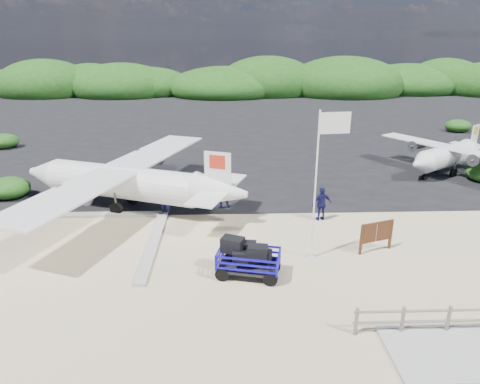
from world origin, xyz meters
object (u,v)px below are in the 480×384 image
object	(u,v)px
signboard	(374,251)
aircraft_large	(378,141)
crew_a	(165,198)
crew_c	(322,204)
flagpole	(311,258)
baggage_cart	(248,276)
aircraft_small	(119,125)
crew_b	(222,191)

from	to	relation	value
signboard	aircraft_large	xyz separation A→B (m)	(7.33, 20.89, 0.00)
crew_a	crew_c	xyz separation A→B (m)	(8.19, -0.98, -0.06)
flagpole	crew_c	distance (m)	4.29
baggage_cart	crew_c	xyz separation A→B (m)	(4.07, 5.39, 0.91)
flagpole	aircraft_small	world-z (taller)	flagpole
crew_c	signboard	bearing A→B (deg)	102.70
baggage_cart	crew_a	bearing A→B (deg)	135.96
crew_a	aircraft_large	bearing A→B (deg)	-125.12
aircraft_large	signboard	bearing A→B (deg)	91.26
aircraft_large	crew_b	bearing A→B (deg)	68.13
baggage_cart	crew_c	world-z (taller)	crew_c
flagpole	signboard	distance (m)	3.00
crew_b	aircraft_large	world-z (taller)	aircraft_large
crew_a	aircraft_small	world-z (taller)	crew_a
crew_a	aircraft_small	xyz separation A→B (m)	(-8.10, 24.43, -0.97)
signboard	crew_c	bearing A→B (deg)	96.75
signboard	aircraft_large	bearing A→B (deg)	51.77
crew_a	crew_c	bearing A→B (deg)	-175.58
aircraft_large	aircraft_small	distance (m)	26.55
signboard	crew_a	bearing A→B (deg)	136.63
crew_b	crew_c	xyz separation A→B (m)	(5.15, -1.89, -0.07)
signboard	crew_c	distance (m)	4.00
crew_c	aircraft_small	distance (m)	30.20
baggage_cart	signboard	size ratio (longest dim) A/B	1.49
baggage_cart	aircraft_small	world-z (taller)	aircraft_small
aircraft_large	crew_c	bearing A→B (deg)	83.17
flagpole	signboard	xyz separation A→B (m)	(2.97, 0.47, 0.00)
crew_b	crew_c	world-z (taller)	crew_b
flagpole	aircraft_large	xyz separation A→B (m)	(10.30, 21.36, 0.00)
crew_a	baggage_cart	bearing A→B (deg)	134.13
baggage_cart	signboard	xyz separation A→B (m)	(5.76, 1.88, 0.00)
flagpole	crew_c	xyz separation A→B (m)	(1.28, 3.99, 0.91)
flagpole	crew_b	distance (m)	7.11
flagpole	signboard	world-z (taller)	flagpole
crew_b	aircraft_large	distance (m)	21.01
baggage_cart	crew_c	distance (m)	6.82
flagpole	aircraft_large	world-z (taller)	flagpole
aircraft_small	crew_a	bearing A→B (deg)	75.45
flagpole	signboard	bearing A→B (deg)	9.09
aircraft_small	crew_b	bearing A→B (deg)	82.44
crew_a	aircraft_large	world-z (taller)	aircraft_large
baggage_cart	aircraft_small	size ratio (longest dim) A/B	0.32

